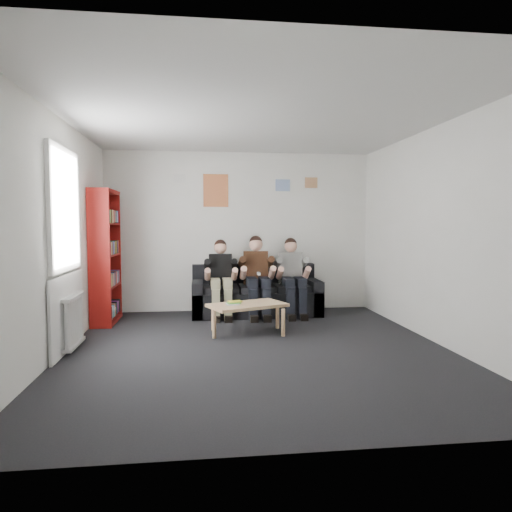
{
  "coord_description": "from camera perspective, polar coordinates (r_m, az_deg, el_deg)",
  "views": [
    {
      "loc": [
        -0.67,
        -5.3,
        1.48
      ],
      "look_at": [
        0.14,
        1.3,
        1.02
      ],
      "focal_mm": 32.0,
      "sensor_mm": 36.0,
      "label": 1
    }
  ],
  "objects": [
    {
      "name": "game_cases",
      "position": [
        6.18,
        -2.79,
        -5.86
      ],
      "size": [
        0.21,
        0.18,
        0.04
      ],
      "rotation": [
        0.0,
        0.0,
        0.12
      ],
      "color": "silver",
      "rests_on": "coffee_table"
    },
    {
      "name": "sofa",
      "position": [
        7.56,
        -0.04,
        -5.09
      ],
      "size": [
        2.08,
        0.85,
        0.8
      ],
      "color": "black",
      "rests_on": "ground"
    },
    {
      "name": "bookshelf",
      "position": [
        7.2,
        -18.23,
        -0.07
      ],
      "size": [
        0.3,
        0.9,
        1.99
      ],
      "rotation": [
        0.0,
        0.0,
        -0.02
      ],
      "color": "maroon",
      "rests_on": "ground"
    },
    {
      "name": "coffee_table",
      "position": [
        6.23,
        -1.1,
        -6.42
      ],
      "size": [
        1.01,
        0.56,
        0.4
      ],
      "rotation": [
        0.0,
        0.0,
        0.39
      ],
      "color": "#DDB17F",
      "rests_on": "ground"
    },
    {
      "name": "poster_pink",
      "position": [
        8.05,
        6.91,
        9.09
      ],
      "size": [
        0.22,
        0.01,
        0.18
      ],
      "primitive_type": "cube",
      "color": "#B93A78",
      "rests_on": "room_shell"
    },
    {
      "name": "room_shell",
      "position": [
        5.34,
        0.19,
        2.58
      ],
      "size": [
        5.0,
        5.0,
        5.0
      ],
      "color": "black",
      "rests_on": "ground"
    },
    {
      "name": "poster_large",
      "position": [
        7.81,
        -5.05,
        8.15
      ],
      "size": [
        0.42,
        0.01,
        0.55
      ],
      "primitive_type": "cube",
      "color": "gold",
      "rests_on": "room_shell"
    },
    {
      "name": "person_middle",
      "position": [
        7.32,
        0.14,
        -2.61
      ],
      "size": [
        0.4,
        0.86,
        1.29
      ],
      "rotation": [
        0.0,
        0.0,
        -0.08
      ],
      "color": "#522D1B",
      "rests_on": "sofa"
    },
    {
      "name": "person_right",
      "position": [
        7.41,
        4.59,
        -2.64
      ],
      "size": [
        0.38,
        0.82,
        1.26
      ],
      "rotation": [
        0.0,
        0.0,
        -0.11
      ],
      "color": "silver",
      "rests_on": "sofa"
    },
    {
      "name": "radiator",
      "position": [
        5.81,
        -21.82,
        -7.53
      ],
      "size": [
        0.1,
        0.64,
        0.6
      ],
      "color": "silver",
      "rests_on": "ground"
    },
    {
      "name": "person_left",
      "position": [
        7.27,
        -4.4,
        -2.84
      ],
      "size": [
        0.37,
        0.8,
        1.24
      ],
      "rotation": [
        0.0,
        0.0,
        -0.03
      ],
      "color": "black",
      "rests_on": "sofa"
    },
    {
      "name": "window",
      "position": [
        5.73,
        -22.71,
        -0.84
      ],
      "size": [
        0.05,
        1.3,
        2.36
      ],
      "color": "white",
      "rests_on": "room_shell"
    },
    {
      "name": "poster_blue",
      "position": [
        7.94,
        3.36,
        8.82
      ],
      "size": [
        0.25,
        0.01,
        0.2
      ],
      "primitive_type": "cube",
      "color": "#417EDF",
      "rests_on": "room_shell"
    },
    {
      "name": "poster_sign",
      "position": [
        7.83,
        -9.51,
        9.57
      ],
      "size": [
        0.2,
        0.01,
        0.14
      ],
      "primitive_type": "cube",
      "color": "white",
      "rests_on": "room_shell"
    }
  ]
}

